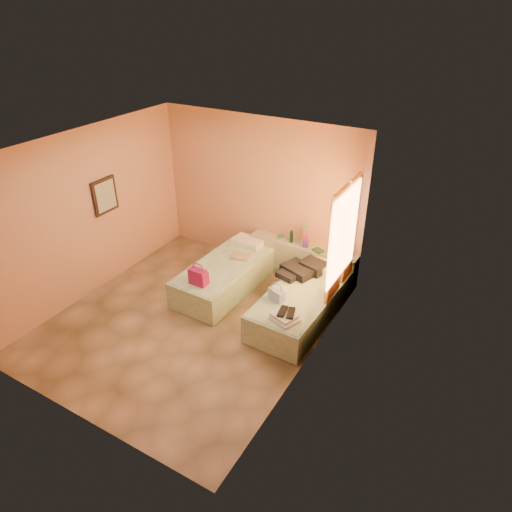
# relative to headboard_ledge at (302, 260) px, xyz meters

# --- Properties ---
(ground) EXTENTS (4.50, 4.50, 0.00)m
(ground) POSITION_rel_headboard_ledge_xyz_m (-0.98, -2.10, -0.33)
(ground) COLOR tan
(ground) RESTS_ON ground
(room_walls) EXTENTS (4.02, 4.51, 2.81)m
(room_walls) POSITION_rel_headboard_ledge_xyz_m (-0.77, -1.53, 1.46)
(room_walls) COLOR tan
(room_walls) RESTS_ON ground
(headboard_ledge) EXTENTS (2.05, 0.30, 0.65)m
(headboard_ledge) POSITION_rel_headboard_ledge_xyz_m (0.00, 0.00, 0.00)
(headboard_ledge) COLOR #A9B191
(headboard_ledge) RESTS_ON ground
(bed_left) EXTENTS (0.96, 2.02, 0.50)m
(bed_left) POSITION_rel_headboard_ledge_xyz_m (-0.99, -1.05, -0.08)
(bed_left) COLOR beige
(bed_left) RESTS_ON ground
(bed_right) EXTENTS (0.96, 2.02, 0.50)m
(bed_right) POSITION_rel_headboard_ledge_xyz_m (0.52, -1.19, -0.08)
(bed_right) COLOR beige
(bed_right) RESTS_ON ground
(water_bottle) EXTENTS (0.07, 0.07, 0.23)m
(water_bottle) POSITION_rel_headboard_ledge_xyz_m (-0.22, -0.02, 0.44)
(water_bottle) COLOR #133621
(water_bottle) RESTS_ON headboard_ledge
(rainbow_box) EXTENTS (0.10, 0.10, 0.40)m
(rainbow_box) POSITION_rel_headboard_ledge_xyz_m (0.07, -0.04, 0.52)
(rainbow_box) COLOR #A01353
(rainbow_box) RESTS_ON headboard_ledge
(small_dish) EXTENTS (0.15, 0.15, 0.03)m
(small_dish) POSITION_rel_headboard_ledge_xyz_m (-0.48, 0.05, 0.34)
(small_dish) COLOR #457E52
(small_dish) RESTS_ON headboard_ledge
(green_book) EXTENTS (0.23, 0.20, 0.03)m
(green_book) POSITION_rel_headboard_ledge_xyz_m (0.33, -0.08, 0.34)
(green_book) COLOR #234228
(green_book) RESTS_ON headboard_ledge
(flower_vase) EXTENTS (0.21, 0.21, 0.27)m
(flower_vase) POSITION_rel_headboard_ledge_xyz_m (0.74, -0.00, 0.46)
(flower_vase) COLOR beige
(flower_vase) RESTS_ON headboard_ledge
(magenta_handbag) EXTENTS (0.30, 0.17, 0.28)m
(magenta_handbag) POSITION_rel_headboard_ledge_xyz_m (-1.01, -1.78, 0.31)
(magenta_handbag) COLOR #A01353
(magenta_handbag) RESTS_ON bed_left
(khaki_garment) EXTENTS (0.36, 0.31, 0.05)m
(khaki_garment) POSITION_rel_headboard_ledge_xyz_m (-0.86, -0.72, 0.20)
(khaki_garment) COLOR tan
(khaki_garment) RESTS_ON bed_left
(clothes_pile) EXTENTS (0.74, 0.74, 0.17)m
(clothes_pile) POSITION_rel_headboard_ledge_xyz_m (0.30, -0.69, 0.26)
(clothes_pile) COLOR black
(clothes_pile) RESTS_ON bed_right
(blue_handbag) EXTENTS (0.29, 0.20, 0.17)m
(blue_handbag) POSITION_rel_headboard_ledge_xyz_m (0.28, -1.54, 0.26)
(blue_handbag) COLOR #466BAA
(blue_handbag) RESTS_ON bed_right
(towel_stack) EXTENTS (0.43, 0.41, 0.10)m
(towel_stack) POSITION_rel_headboard_ledge_xyz_m (0.62, -1.95, 0.23)
(towel_stack) COLOR silver
(towel_stack) RESTS_ON bed_right
(sandal_pair) EXTENTS (0.25, 0.30, 0.03)m
(sandal_pair) POSITION_rel_headboard_ledge_xyz_m (0.62, -1.90, 0.29)
(sandal_pair) COLOR black
(sandal_pair) RESTS_ON towel_stack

